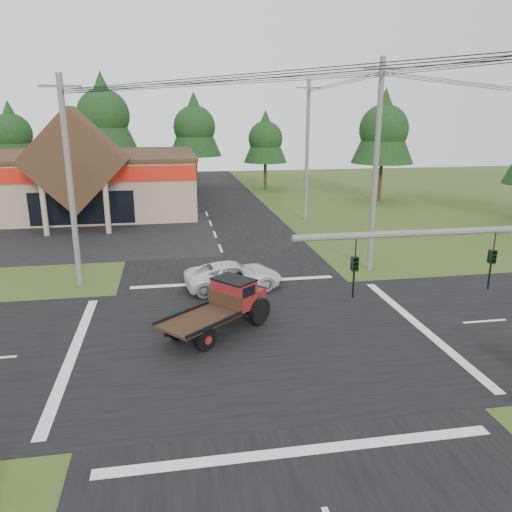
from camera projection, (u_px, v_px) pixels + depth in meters
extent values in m
plane|color=#3A4E1B|center=(256.00, 339.00, 19.89)|extent=(120.00, 120.00, 0.00)
cube|color=black|center=(256.00, 339.00, 19.89)|extent=(12.00, 120.00, 0.02)
cube|color=black|center=(256.00, 339.00, 19.89)|extent=(120.00, 12.00, 0.02)
cube|color=black|center=(18.00, 239.00, 35.59)|extent=(28.00, 14.00, 0.02)
cube|color=#9F876B|center=(25.00, 184.00, 45.00)|extent=(30.00, 15.00, 5.00)
cube|color=#3D2819|center=(22.00, 156.00, 44.30)|extent=(30.40, 15.40, 0.30)
cube|color=#3D2819|center=(75.00, 160.00, 37.16)|extent=(7.78, 4.00, 7.78)
cylinder|color=#9F876B|center=(44.00, 209.00, 36.10)|extent=(0.40, 0.40, 4.00)
cylinder|color=#9F876B|center=(107.00, 207.00, 36.82)|extent=(0.40, 0.40, 4.00)
cube|color=black|center=(82.00, 208.00, 39.14)|extent=(8.00, 0.08, 2.60)
cylinder|color=#595651|center=(458.00, 231.00, 11.71)|extent=(8.00, 0.16, 0.16)
imported|color=black|center=(491.00, 270.00, 12.15)|extent=(0.16, 0.20, 1.00)
imported|color=black|center=(354.00, 277.00, 11.57)|extent=(0.16, 0.20, 1.00)
cylinder|color=#595651|center=(70.00, 185.00, 24.71)|extent=(0.30, 0.30, 10.50)
cube|color=#595651|center=(60.00, 86.00, 23.43)|extent=(2.00, 0.12, 0.12)
cylinder|color=#595651|center=(376.00, 169.00, 27.20)|extent=(0.30, 0.30, 11.50)
cube|color=#595651|center=(382.00, 68.00, 25.77)|extent=(2.00, 0.12, 0.12)
cylinder|color=#595651|center=(307.00, 152.00, 40.50)|extent=(0.30, 0.30, 11.20)
cube|color=#595651|center=(309.00, 88.00, 39.12)|extent=(2.00, 0.12, 0.12)
cylinder|color=#332316|center=(17.00, 177.00, 55.92)|extent=(0.36, 0.36, 3.50)
cone|color=black|center=(11.00, 131.00, 54.53)|extent=(5.60, 5.60, 6.60)
sphere|color=black|center=(11.00, 134.00, 54.61)|extent=(4.40, 4.40, 4.40)
cylinder|color=#332316|center=(108.00, 172.00, 56.46)|extent=(0.36, 0.36, 4.55)
cone|color=black|center=(103.00, 112.00, 54.65)|extent=(7.28, 7.28, 8.58)
sphere|color=black|center=(103.00, 115.00, 54.76)|extent=(5.72, 5.72, 5.72)
cylinder|color=#332316|center=(196.00, 172.00, 59.14)|extent=(0.36, 0.36, 3.85)
cone|color=black|center=(194.00, 124.00, 57.61)|extent=(6.16, 6.16, 7.26)
sphere|color=black|center=(194.00, 127.00, 57.70)|extent=(4.84, 4.84, 4.84)
cylinder|color=#332316|center=(265.00, 176.00, 58.66)|extent=(0.36, 0.36, 3.15)
cone|color=black|center=(265.00, 136.00, 57.40)|extent=(5.04, 5.04, 5.94)
sphere|color=black|center=(265.00, 139.00, 57.48)|extent=(3.96, 3.96, 3.96)
cylinder|color=#332316|center=(380.00, 182.00, 50.72)|extent=(0.36, 0.36, 3.85)
cone|color=black|center=(384.00, 126.00, 49.19)|extent=(6.16, 6.16, 7.26)
sphere|color=black|center=(384.00, 129.00, 49.28)|extent=(4.84, 4.84, 4.84)
imported|color=silver|center=(233.00, 276.00, 25.46)|extent=(5.21, 2.89, 1.38)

